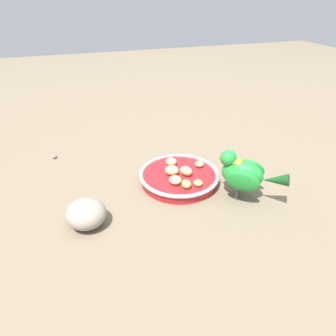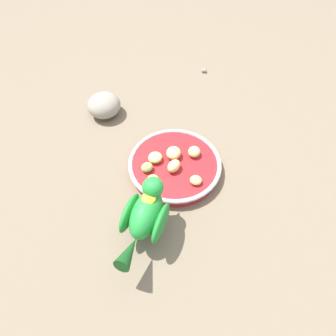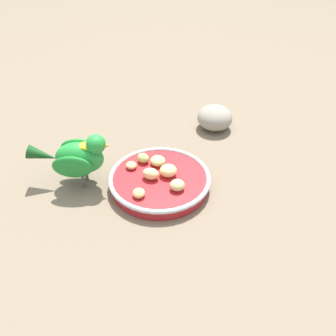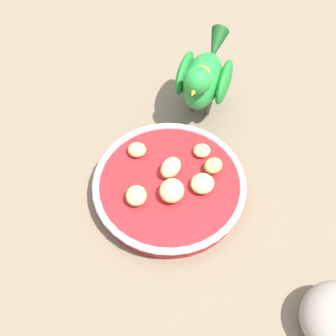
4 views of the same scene
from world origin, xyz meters
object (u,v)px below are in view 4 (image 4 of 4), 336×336
feeding_bowl (169,187)px  apple_piece_5 (137,150)px  apple_piece_2 (172,191)px  apple_piece_0 (171,168)px  apple_piece_4 (201,149)px  apple_piece_3 (202,183)px  parrot (204,77)px  apple_piece_1 (213,166)px  apple_piece_6 (136,196)px

feeding_bowl → apple_piece_5: 0.07m
feeding_bowl → apple_piece_2: (0.01, 0.02, 0.02)m
apple_piece_5 → apple_piece_0: bearing=119.9°
apple_piece_4 → apple_piece_5: apple_piece_5 is taller
apple_piece_0 → apple_piece_3: 0.05m
apple_piece_3 → parrot: size_ratio=0.23×
feeding_bowl → apple_piece_0: 0.03m
apple_piece_2 → apple_piece_1: bearing=-169.2°
apple_piece_1 → apple_piece_6: 0.12m
apple_piece_0 → apple_piece_1: apple_piece_0 is taller
apple_piece_2 → apple_piece_6: apple_piece_2 is taller
apple_piece_6 → apple_piece_2: bearing=163.0°
feeding_bowl → apple_piece_6: apple_piece_6 is taller
feeding_bowl → apple_piece_5: (0.02, -0.07, 0.02)m
apple_piece_4 → parrot: size_ratio=0.17×
parrot → apple_piece_0: bearing=-1.8°
apple_piece_0 → apple_piece_4: apple_piece_0 is taller
apple_piece_1 → apple_piece_3: (0.03, 0.02, -0.00)m
apple_piece_1 → apple_piece_2: (0.07, 0.01, 0.00)m
apple_piece_1 → parrot: bearing=-110.8°
apple_piece_5 → parrot: (-0.13, -0.06, 0.04)m
apple_piece_3 → parrot: bearing=-117.2°
apple_piece_0 → apple_piece_2: bearing=67.1°
apple_piece_2 → apple_piece_4: apple_piece_2 is taller
apple_piece_1 → parrot: 0.14m
apple_piece_2 → apple_piece_4: (-0.07, -0.05, -0.01)m
apple_piece_2 → apple_piece_4: 0.09m
apple_piece_0 → apple_piece_1: (-0.06, 0.02, -0.00)m
parrot → apple_piece_2: bearing=2.5°
apple_piece_3 → apple_piece_4: bearing=-115.8°
apple_piece_6 → feeding_bowl: bearing=-174.3°
apple_piece_0 → apple_piece_6: (0.06, 0.02, -0.00)m
apple_piece_1 → apple_piece_4: 0.04m
apple_piece_1 → apple_piece_5: size_ratio=1.01×
apple_piece_3 → apple_piece_6: bearing=-12.5°
apple_piece_4 → apple_piece_5: 0.09m
apple_piece_6 → apple_piece_5: bearing=-113.6°
apple_piece_4 → parrot: parrot is taller
apple_piece_1 → apple_piece_6: size_ratio=0.88×
apple_piece_4 → apple_piece_6: (0.12, 0.03, 0.00)m
apple_piece_3 → apple_piece_4: size_ratio=1.33×
apple_piece_0 → apple_piece_5: 0.06m
apple_piece_2 → apple_piece_3: size_ratio=1.10×
feeding_bowl → apple_piece_4: bearing=-155.7°
feeding_bowl → apple_piece_1: bearing=175.1°
apple_piece_2 → apple_piece_6: bearing=-17.0°
apple_piece_2 → parrot: parrot is taller
apple_piece_3 → apple_piece_5: 0.11m
apple_piece_0 → parrot: (-0.11, -0.11, 0.03)m
apple_piece_0 → apple_piece_1: 0.06m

